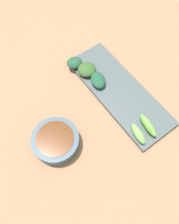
{
  "coord_description": "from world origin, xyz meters",
  "views": [
    {
      "loc": [
        -0.18,
        -0.25,
        0.63
      ],
      "look_at": [
        -0.02,
        -0.02,
        0.05
      ],
      "focal_mm": 35.13,
      "sensor_mm": 36.0,
      "label": 1
    }
  ],
  "objects": [
    {
      "name": "broccoli_leafy_2",
      "position": [
        0.07,
        0.06,
        0.04
      ],
      "size": [
        0.06,
        0.08,
        0.02
      ],
      "primitive_type": "ellipsoid",
      "rotation": [
        0.0,
        0.0,
        -0.35
      ],
      "color": "#1A4C34",
      "rests_on": "serving_plate"
    },
    {
      "name": "broccoli_leafy_3",
      "position": [
        0.07,
        0.11,
        0.05
      ],
      "size": [
        0.07,
        0.07,
        0.03
      ],
      "primitive_type": "ellipsoid",
      "rotation": [
        0.0,
        0.0,
        0.23
      ],
      "color": "#2F5425",
      "rests_on": "serving_plate"
    },
    {
      "name": "tabletop",
      "position": [
        0.0,
        0.0,
        0.01
      ],
      "size": [
        2.1,
        2.1,
        0.02
      ],
      "primitive_type": "cube",
      "color": "#8E6B4D",
      "rests_on": "ground"
    },
    {
      "name": "serving_plate",
      "position": [
        0.11,
        -0.01,
        0.03
      ],
      "size": [
        0.14,
        0.39,
        0.01
      ],
      "primitive_type": "cube",
      "color": "#435052",
      "rests_on": "tabletop"
    },
    {
      "name": "broccoli_stalk_4",
      "position": [
        0.06,
        -0.16,
        0.04
      ],
      "size": [
        0.03,
        0.07,
        0.02
      ],
      "primitive_type": "ellipsoid",
      "rotation": [
        0.0,
        0.0,
        -0.19
      ],
      "color": "#6AB750",
      "rests_on": "serving_plate"
    },
    {
      "name": "broccoli_stalk_0",
      "position": [
        0.1,
        -0.15,
        0.05
      ],
      "size": [
        0.03,
        0.08,
        0.03
      ],
      "primitive_type": "ellipsoid",
      "rotation": [
        0.0,
        0.0,
        -0.15
      ],
      "color": "#62B742",
      "rests_on": "serving_plate"
    },
    {
      "name": "broccoli_leafy_1",
      "position": [
        0.05,
        0.16,
        0.04
      ],
      "size": [
        0.05,
        0.05,
        0.03
      ],
      "primitive_type": "ellipsoid",
      "rotation": [
        0.0,
        0.0,
        0.04
      ],
      "color": "#1E4833",
      "rests_on": "serving_plate"
    },
    {
      "name": "sauce_bowl",
      "position": [
        -0.14,
        -0.04,
        0.04
      ],
      "size": [
        0.13,
        0.13,
        0.04
      ],
      "color": "#354B5A",
      "rests_on": "tabletop"
    }
  ]
}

